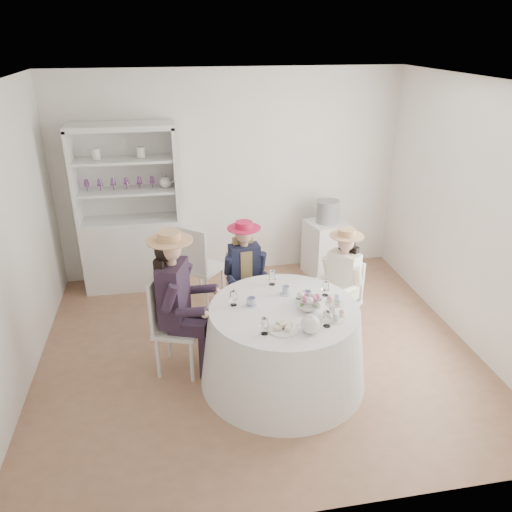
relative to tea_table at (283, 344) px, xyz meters
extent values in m
plane|color=#8B5F45|center=(-0.15, 0.51, -0.39)|extent=(4.50, 4.50, 0.00)
plane|color=white|center=(-0.15, 0.51, 2.31)|extent=(4.50, 4.50, 0.00)
plane|color=white|center=(-0.15, 2.51, 0.96)|extent=(4.50, 0.00, 4.50)
plane|color=white|center=(-0.15, -1.49, 0.96)|extent=(4.50, 0.00, 4.50)
plane|color=white|center=(-2.40, 0.51, 0.96)|extent=(0.00, 4.50, 4.50)
plane|color=white|center=(2.10, 0.51, 0.96)|extent=(0.00, 4.50, 4.50)
cone|color=white|center=(0.00, 0.00, -0.01)|extent=(1.58, 1.58, 0.77)
cylinder|color=white|center=(0.00, 0.00, 0.39)|extent=(1.38, 1.38, 0.02)
cube|color=silver|center=(-1.47, 2.26, 0.07)|extent=(1.28, 0.56, 0.93)
cube|color=silver|center=(-1.47, 2.47, 1.11)|extent=(1.25, 0.13, 1.14)
cube|color=silver|center=(-1.47, 2.26, 1.68)|extent=(1.28, 0.56, 0.06)
cube|color=silver|center=(-2.07, 2.26, 1.11)|extent=(0.08, 0.47, 1.14)
cube|color=silver|center=(-0.86, 2.26, 1.11)|extent=(0.08, 0.47, 1.14)
cube|color=silver|center=(-1.47, 2.26, 0.90)|extent=(1.19, 0.50, 0.03)
cube|color=silver|center=(-1.47, 2.26, 1.29)|extent=(1.19, 0.50, 0.03)
sphere|color=white|center=(-1.00, 2.26, 0.99)|extent=(0.15, 0.15, 0.15)
cube|color=silver|center=(1.09, 2.15, -0.02)|extent=(0.58, 0.58, 0.76)
cylinder|color=black|center=(1.09, 2.15, 0.51)|extent=(0.39, 0.39, 0.30)
cube|color=silver|center=(-0.97, 0.33, 0.08)|extent=(0.54, 0.54, 0.04)
cylinder|color=silver|center=(-0.86, 0.11, -0.16)|extent=(0.04, 0.04, 0.46)
cylinder|color=silver|center=(-0.75, 0.43, -0.16)|extent=(0.04, 0.04, 0.46)
cylinder|color=silver|center=(-1.18, 0.22, -0.16)|extent=(0.04, 0.04, 0.46)
cylinder|color=silver|center=(-1.07, 0.54, -0.16)|extent=(0.04, 0.04, 0.46)
cube|color=silver|center=(-1.14, 0.39, 0.36)|extent=(0.16, 0.39, 0.52)
cube|color=black|center=(-0.99, 0.33, 0.47)|extent=(0.32, 0.43, 0.61)
cube|color=black|center=(-0.88, 0.20, 0.16)|extent=(0.38, 0.25, 0.13)
cylinder|color=black|center=(-0.74, 0.15, -0.15)|extent=(0.10, 0.10, 0.48)
cylinder|color=black|center=(-1.02, 0.11, 0.54)|extent=(0.20, 0.15, 0.29)
cube|color=black|center=(-0.82, 0.37, 0.16)|extent=(0.38, 0.25, 0.13)
cylinder|color=black|center=(-0.68, 0.32, -0.15)|extent=(0.10, 0.10, 0.48)
cylinder|color=black|center=(-0.87, 0.52, 0.54)|extent=(0.20, 0.15, 0.29)
cylinder|color=#D8A889|center=(-0.99, 0.33, 0.79)|extent=(0.09, 0.09, 0.08)
sphere|color=#D8A889|center=(-0.99, 0.33, 0.91)|extent=(0.20, 0.20, 0.20)
sphere|color=black|center=(-1.03, 0.35, 0.89)|extent=(0.20, 0.20, 0.20)
cube|color=black|center=(-1.07, 0.36, 0.64)|extent=(0.16, 0.27, 0.40)
cylinder|color=tan|center=(-0.99, 0.33, 1.00)|extent=(0.42, 0.42, 0.01)
cylinder|color=tan|center=(-0.99, 0.33, 1.04)|extent=(0.21, 0.21, 0.08)
cube|color=silver|center=(-0.21, 1.00, 0.01)|extent=(0.39, 0.39, 0.04)
cylinder|color=silver|center=(-0.34, 0.84, -0.20)|extent=(0.03, 0.03, 0.40)
cylinder|color=silver|center=(-0.05, 0.87, -0.20)|extent=(0.03, 0.03, 0.40)
cylinder|color=silver|center=(-0.36, 1.13, -0.20)|extent=(0.03, 0.03, 0.40)
cylinder|color=silver|center=(-0.08, 1.16, -0.20)|extent=(0.03, 0.03, 0.40)
cube|color=silver|center=(-0.22, 1.16, 0.25)|extent=(0.34, 0.06, 0.45)
cube|color=#1B1F37|center=(-0.21, 1.02, 0.34)|extent=(0.34, 0.21, 0.52)
cube|color=tan|center=(-0.21, 1.02, 0.34)|extent=(0.14, 0.21, 0.45)
cube|color=#1B1F37|center=(-0.28, 0.88, 0.08)|extent=(0.15, 0.32, 0.11)
cylinder|color=#1B1F37|center=(-0.26, 0.76, -0.19)|extent=(0.09, 0.09, 0.41)
cylinder|color=#1B1F37|center=(-0.39, 0.96, 0.41)|extent=(0.10, 0.16, 0.25)
cube|color=#1B1F37|center=(-0.12, 0.90, 0.08)|extent=(0.15, 0.32, 0.11)
cylinder|color=#1B1F37|center=(-0.10, 0.77, -0.19)|extent=(0.09, 0.09, 0.41)
cylinder|color=#1B1F37|center=(-0.02, 1.00, 0.41)|extent=(0.10, 0.16, 0.25)
cylinder|color=#D8A889|center=(-0.21, 1.02, 0.62)|extent=(0.08, 0.08, 0.07)
sphere|color=#D8A889|center=(-0.21, 1.02, 0.72)|extent=(0.17, 0.17, 0.17)
sphere|color=tan|center=(-0.21, 1.06, 0.71)|extent=(0.17, 0.17, 0.17)
cube|color=tan|center=(-0.22, 1.09, 0.50)|extent=(0.22, 0.09, 0.34)
cylinder|color=#CA1E48|center=(-0.21, 1.02, 0.80)|extent=(0.36, 0.36, 0.01)
cylinder|color=#CA1E48|center=(-0.21, 1.02, 0.84)|extent=(0.18, 0.18, 0.07)
cube|color=silver|center=(0.79, 0.65, 0.01)|extent=(0.50, 0.50, 0.04)
cylinder|color=silver|center=(0.59, 0.67, -0.20)|extent=(0.03, 0.03, 0.39)
cylinder|color=silver|center=(0.76, 0.45, -0.20)|extent=(0.03, 0.03, 0.39)
cylinder|color=silver|center=(0.81, 0.85, -0.20)|extent=(0.03, 0.03, 0.39)
cylinder|color=silver|center=(0.99, 0.63, -0.20)|extent=(0.03, 0.03, 0.39)
cube|color=silver|center=(0.91, 0.75, 0.25)|extent=(0.23, 0.28, 0.44)
cube|color=white|center=(0.80, 0.66, 0.33)|extent=(0.34, 0.36, 0.52)
cube|color=white|center=(0.65, 0.65, 0.08)|extent=(0.31, 0.28, 0.11)
cylinder|color=white|center=(0.56, 0.57, -0.19)|extent=(0.09, 0.09, 0.41)
cylinder|color=white|center=(0.66, 0.78, 0.40)|extent=(0.17, 0.16, 0.24)
cube|color=white|center=(0.75, 0.52, 0.08)|extent=(0.31, 0.28, 0.11)
cylinder|color=white|center=(0.66, 0.44, -0.19)|extent=(0.09, 0.09, 0.41)
cylinder|color=white|center=(0.89, 0.49, 0.40)|extent=(0.17, 0.16, 0.24)
cylinder|color=#D8A889|center=(0.80, 0.66, 0.61)|extent=(0.08, 0.08, 0.07)
sphere|color=#D8A889|center=(0.80, 0.66, 0.71)|extent=(0.17, 0.17, 0.17)
sphere|color=black|center=(0.83, 0.69, 0.69)|extent=(0.17, 0.17, 0.17)
cube|color=black|center=(0.86, 0.70, 0.49)|extent=(0.19, 0.21, 0.34)
cylinder|color=tan|center=(0.80, 0.66, 0.79)|extent=(0.36, 0.36, 0.01)
cylinder|color=tan|center=(0.80, 0.66, 0.82)|extent=(0.18, 0.18, 0.07)
cube|color=silver|center=(-0.63, 1.61, 0.09)|extent=(0.61, 0.61, 0.04)
cylinder|color=silver|center=(-0.39, 1.63, -0.16)|extent=(0.04, 0.04, 0.47)
cylinder|color=silver|center=(-0.65, 1.85, -0.16)|extent=(0.04, 0.04, 0.47)
cylinder|color=silver|center=(-0.61, 1.37, -0.16)|extent=(0.04, 0.04, 0.47)
cylinder|color=silver|center=(-0.87, 1.59, -0.16)|extent=(0.04, 0.04, 0.47)
cube|color=silver|center=(-0.76, 1.46, 0.38)|extent=(0.33, 0.29, 0.54)
imported|color=white|center=(-0.29, 0.09, 0.43)|extent=(0.12, 0.12, 0.07)
imported|color=white|center=(0.07, 0.25, 0.44)|extent=(0.10, 0.10, 0.07)
imported|color=white|center=(0.25, 0.13, 0.43)|extent=(0.11, 0.11, 0.07)
imported|color=white|center=(0.21, -0.07, 0.42)|extent=(0.21, 0.21, 0.05)
sphere|color=#CD6690|center=(0.28, 0.00, 0.48)|extent=(0.06, 0.06, 0.06)
sphere|color=white|center=(0.26, 0.05, 0.48)|extent=(0.06, 0.06, 0.06)
sphere|color=#CD6690|center=(0.22, 0.06, 0.48)|extent=(0.06, 0.06, 0.06)
sphere|color=white|center=(0.18, 0.03, 0.48)|extent=(0.06, 0.06, 0.06)
sphere|color=#CD6690|center=(0.18, -0.02, 0.48)|extent=(0.06, 0.06, 0.06)
sphere|color=white|center=(0.22, -0.05, 0.48)|extent=(0.06, 0.06, 0.06)
sphere|color=#CD6690|center=(0.26, -0.04, 0.48)|extent=(0.06, 0.06, 0.06)
sphere|color=white|center=(0.12, -0.42, 0.47)|extent=(0.16, 0.16, 0.16)
cylinder|color=white|center=(0.22, -0.42, 0.48)|extent=(0.10, 0.03, 0.08)
cylinder|color=white|center=(0.12, -0.42, 0.55)|extent=(0.04, 0.04, 0.02)
cylinder|color=white|center=(-0.09, -0.35, 0.41)|extent=(0.27, 0.27, 0.01)
cube|color=beige|center=(-0.14, -0.37, 0.43)|extent=(0.06, 0.04, 0.03)
cube|color=beige|center=(-0.09, -0.35, 0.44)|extent=(0.07, 0.06, 0.03)
cube|color=beige|center=(-0.04, -0.32, 0.43)|extent=(0.08, 0.07, 0.03)
cube|color=beige|center=(-0.11, -0.30, 0.44)|extent=(0.07, 0.07, 0.03)
cube|color=beige|center=(-0.06, -0.39, 0.43)|extent=(0.07, 0.08, 0.03)
cylinder|color=white|center=(0.39, -0.24, 0.40)|extent=(0.22, 0.22, 0.01)
cylinder|color=white|center=(0.39, -0.24, 0.47)|extent=(0.02, 0.02, 0.15)
cylinder|color=white|center=(0.39, -0.24, 0.55)|extent=(0.17, 0.17, 0.01)
camera|label=1|loc=(-0.95, -3.83, 2.71)|focal=35.00mm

